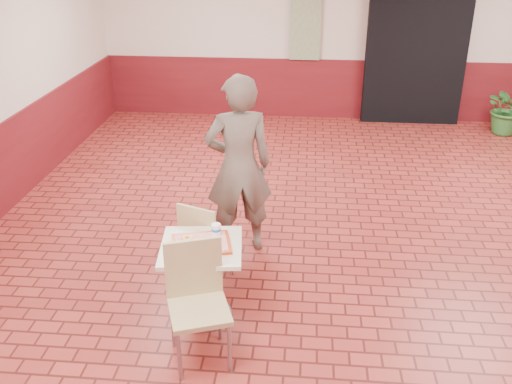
# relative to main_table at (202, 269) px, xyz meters

# --- Properties ---
(room_shell) EXTENTS (8.01, 10.01, 3.01)m
(room_shell) POSITION_rel_main_table_xyz_m (1.34, 0.73, 1.04)
(room_shell) COLOR maroon
(room_shell) RESTS_ON ground
(wainscot_band) EXTENTS (8.00, 10.00, 1.00)m
(wainscot_band) POSITION_rel_main_table_xyz_m (1.34, 0.73, 0.04)
(wainscot_band) COLOR #5D1116
(wainscot_band) RESTS_ON ground
(corridor_doorway) EXTENTS (1.60, 0.22, 2.20)m
(corridor_doorway) POSITION_rel_main_table_xyz_m (2.54, 5.61, 0.64)
(corridor_doorway) COLOR black
(corridor_doorway) RESTS_ON ground
(promo_poster) EXTENTS (0.50, 0.03, 1.20)m
(promo_poster) POSITION_rel_main_table_xyz_m (0.74, 5.67, 1.14)
(promo_poster) COLOR gray
(promo_poster) RESTS_ON wainscot_band
(main_table) EXTENTS (0.65, 0.65, 0.69)m
(main_table) POSITION_rel_main_table_xyz_m (0.00, 0.00, 0.00)
(main_table) COLOR beige
(main_table) RESTS_ON ground
(chair_main_front) EXTENTS (0.55, 0.55, 0.94)m
(chair_main_front) POSITION_rel_main_table_xyz_m (0.05, -0.46, 0.06)
(chair_main_front) COLOR tan
(chair_main_front) RESTS_ON ground
(chair_main_back) EXTENTS (0.50, 0.50, 0.83)m
(chair_main_back) POSITION_rel_main_table_xyz_m (-0.08, 0.48, 0.00)
(chair_main_back) COLOR tan
(chair_main_back) RESTS_ON ground
(customer) EXTENTS (0.76, 0.60, 1.82)m
(customer) POSITION_rel_main_table_xyz_m (0.17, 1.16, 0.45)
(customer) COLOR #62584B
(customer) RESTS_ON ground
(serving_tray) EXTENTS (0.47, 0.36, 0.03)m
(serving_tray) POSITION_rel_main_table_xyz_m (0.00, -0.00, 0.24)
(serving_tray) COLOR #B4380D
(serving_tray) RESTS_ON main_table
(ring_donut) EXTENTS (0.10, 0.10, 0.03)m
(ring_donut) POSITION_rel_main_table_xyz_m (-0.12, 0.03, 0.27)
(ring_donut) COLOR #EEA957
(ring_donut) RESTS_ON serving_tray
(long_john_donut) EXTENTS (0.15, 0.08, 0.04)m
(long_john_donut) POSITION_rel_main_table_xyz_m (0.05, -0.04, 0.27)
(long_john_donut) COLOR gold
(long_john_donut) RESTS_ON serving_tray
(paper_cup) EXTENTS (0.08, 0.08, 0.10)m
(paper_cup) POSITION_rel_main_table_xyz_m (0.10, 0.13, 0.31)
(paper_cup) COLOR white
(paper_cup) RESTS_ON serving_tray
(potted_plant) EXTENTS (0.87, 0.79, 0.82)m
(potted_plant) POSITION_rel_main_table_xyz_m (4.00, 5.13, -0.05)
(potted_plant) COLOR #2E732E
(potted_plant) RESTS_ON ground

